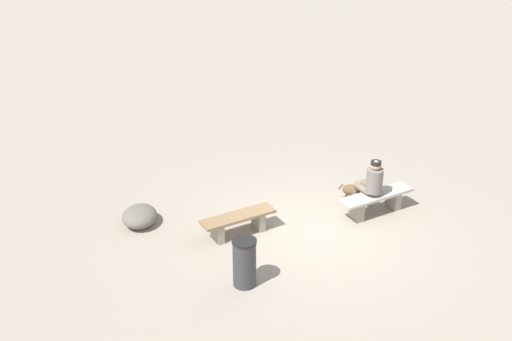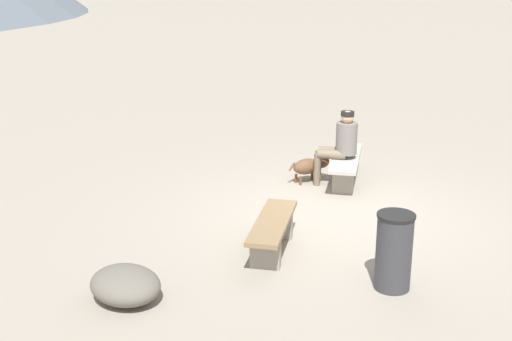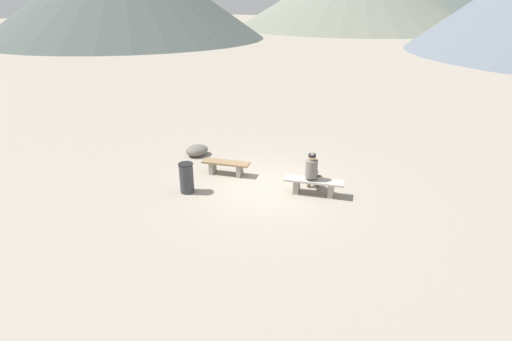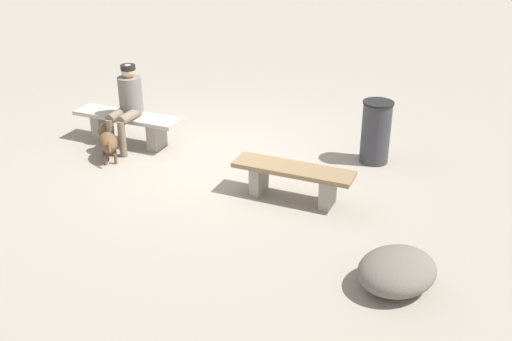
{
  "view_description": "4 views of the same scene",
  "coord_description": "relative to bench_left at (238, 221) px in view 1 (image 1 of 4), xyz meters",
  "views": [
    {
      "loc": [
        -4.14,
        -9.76,
        6.47
      ],
      "look_at": [
        -0.87,
        1.39,
        0.83
      ],
      "focal_mm": 42.13,
      "sensor_mm": 36.0,
      "label": 1
    },
    {
      "loc": [
        -8.86,
        -2.88,
        3.67
      ],
      "look_at": [
        -0.5,
        1.03,
        0.7
      ],
      "focal_mm": 47.09,
      "sensor_mm": 36.0,
      "label": 2
    },
    {
      "loc": [
        5.09,
        -9.89,
        5.38
      ],
      "look_at": [
        -0.1,
        -0.34,
        0.68
      ],
      "focal_mm": 28.43,
      "sensor_mm": 36.0,
      "label": 3
    },
    {
      "loc": [
        -5.25,
        6.07,
        3.67
      ],
      "look_at": [
        -1.25,
        0.67,
        0.45
      ],
      "focal_mm": 42.28,
      "sensor_mm": 36.0,
      "label": 4
    }
  ],
  "objects": [
    {
      "name": "dog",
      "position": [
        2.87,
        0.55,
        -0.01
      ],
      "size": [
        0.66,
        0.56,
        0.45
      ],
      "rotation": [
        0.0,
        0.0,
        5.64
      ],
      "color": "brown",
      "rests_on": "ground"
    },
    {
      "name": "ground",
      "position": [
        1.56,
        -0.3,
        -0.33
      ],
      "size": [
        210.0,
        210.0,
        0.06
      ],
      "primitive_type": "cube",
      "color": "#9E9384"
    },
    {
      "name": "trash_bin",
      "position": [
        -0.32,
        -1.65,
        0.16
      ],
      "size": [
        0.44,
        0.44,
        0.91
      ],
      "color": "#38383D",
      "rests_on": "ground"
    },
    {
      "name": "boulder",
      "position": [
        -1.87,
        0.96,
        -0.11
      ],
      "size": [
        0.92,
        1.01,
        0.38
      ],
      "primitive_type": "ellipsoid",
      "rotation": [
        0.0,
        0.0,
        4.45
      ],
      "color": "#6B665B",
      "rests_on": "ground"
    },
    {
      "name": "bench_left",
      "position": [
        0.0,
        0.0,
        0.0
      ],
      "size": [
        1.6,
        0.75,
        0.44
      ],
      "rotation": [
        0.0,
        0.0,
        0.23
      ],
      "color": "gray",
      "rests_on": "ground"
    },
    {
      "name": "bench_right",
      "position": [
        3.04,
        -0.01,
        0.02
      ],
      "size": [
        1.78,
        0.82,
        0.47
      ],
      "rotation": [
        0.0,
        0.0,
        0.23
      ],
      "color": "gray",
      "rests_on": "ground"
    },
    {
      "name": "seated_person",
      "position": [
        2.92,
        0.07,
        0.44
      ],
      "size": [
        0.46,
        0.7,
        1.27
      ],
      "rotation": [
        0.0,
        0.0,
        0.26
      ],
      "color": "slate",
      "rests_on": "ground"
    }
  ]
}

